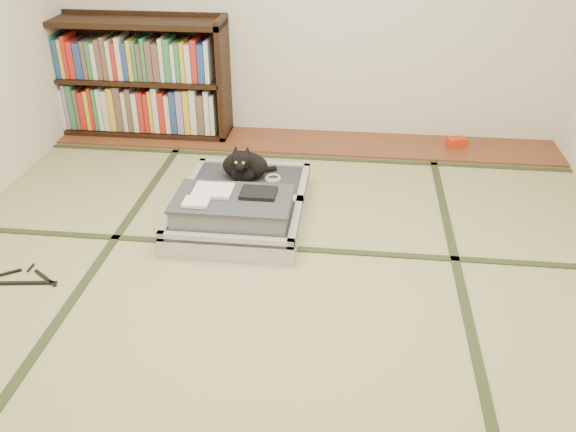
# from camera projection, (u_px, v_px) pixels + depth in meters

# --- Properties ---
(floor) EXTENTS (4.50, 4.50, 0.00)m
(floor) POSITION_uv_depth(u_px,v_px,m) (271.00, 289.00, 3.21)
(floor) COLOR tan
(floor) RESTS_ON ground
(wood_strip) EXTENTS (4.00, 0.50, 0.02)m
(wood_strip) POSITION_uv_depth(u_px,v_px,m) (305.00, 142.00, 4.94)
(wood_strip) COLOR brown
(wood_strip) RESTS_ON ground
(red_item) EXTENTS (0.17, 0.14, 0.07)m
(red_item) POSITION_uv_depth(u_px,v_px,m) (457.00, 142.00, 4.82)
(red_item) COLOR red
(red_item) RESTS_ON wood_strip
(room_shell) EXTENTS (4.50, 4.50, 4.50)m
(room_shell) POSITION_uv_depth(u_px,v_px,m) (266.00, 0.00, 2.49)
(room_shell) COLOR white
(room_shell) RESTS_ON ground
(tatami_borders) EXTENTS (4.00, 4.50, 0.01)m
(tatami_borders) POSITION_uv_depth(u_px,v_px,m) (283.00, 240.00, 3.64)
(tatami_borders) COLOR #2D381E
(tatami_borders) RESTS_ON ground
(bookcase) EXTENTS (1.54, 0.35, 0.99)m
(bookcase) POSITION_uv_depth(u_px,v_px,m) (133.00, 80.00, 4.92)
(bookcase) COLOR black
(bookcase) RESTS_ON wood_strip
(suitcase) EXTENTS (0.78, 1.03, 0.30)m
(suitcase) POSITION_uv_depth(u_px,v_px,m) (240.00, 207.00, 3.78)
(suitcase) COLOR silver
(suitcase) RESTS_ON floor
(cat) EXTENTS (0.34, 0.35, 0.28)m
(cat) POSITION_uv_depth(u_px,v_px,m) (245.00, 166.00, 3.96)
(cat) COLOR black
(cat) RESTS_ON suitcase
(cable_coil) EXTENTS (0.11, 0.11, 0.03)m
(cable_coil) POSITION_uv_depth(u_px,v_px,m) (273.00, 178.00, 4.02)
(cable_coil) COLOR white
(cable_coil) RESTS_ON suitcase
(hanger) EXTENTS (0.43, 0.22, 0.01)m
(hanger) POSITION_uv_depth(u_px,v_px,m) (21.00, 279.00, 3.28)
(hanger) COLOR black
(hanger) RESTS_ON floor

